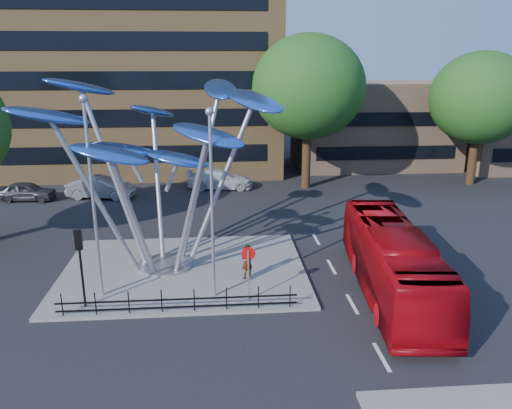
{
  "coord_description": "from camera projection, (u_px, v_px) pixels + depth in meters",
  "views": [
    {
      "loc": [
        0.72,
        -17.19,
        10.43
      ],
      "look_at": [
        2.44,
        4.0,
        4.04
      ],
      "focal_mm": 35.0,
      "sensor_mm": 36.0,
      "label": 1
    }
  ],
  "objects": [
    {
      "name": "ground",
      "position": [
        202.0,
        335.0,
        19.35
      ],
      "size": [
        120.0,
        120.0,
        0.0
      ],
      "primitive_type": "plane",
      "color": "black",
      "rests_on": "ground"
    },
    {
      "name": "traffic_island",
      "position": [
        184.0,
        270.0,
        24.98
      ],
      "size": [
        12.0,
        9.0,
        0.15
      ],
      "primitive_type": "cube",
      "color": "slate",
      "rests_on": "ground"
    },
    {
      "name": "brick_tower",
      "position": [
        138.0,
        2.0,
        45.12
      ],
      "size": [
        25.0,
        15.0,
        30.0
      ],
      "primitive_type": "cube",
      "color": "olive",
      "rests_on": "ground"
    },
    {
      "name": "low_building_near",
      "position": [
        374.0,
        125.0,
        48.08
      ],
      "size": [
        15.0,
        8.0,
        8.0
      ],
      "primitive_type": "cube",
      "color": "tan",
      "rests_on": "ground"
    },
    {
      "name": "tree_right",
      "position": [
        308.0,
        87.0,
        38.66
      ],
      "size": [
        8.8,
        8.8,
        12.11
      ],
      "color": "black",
      "rests_on": "ground"
    },
    {
      "name": "tree_far",
      "position": [
        480.0,
        98.0,
        40.02
      ],
      "size": [
        8.0,
        8.0,
        10.81
      ],
      "color": "black",
      "rests_on": "ground"
    },
    {
      "name": "leaf_sculpture",
      "position": [
        157.0,
        133.0,
        23.59
      ],
      "size": [
        12.72,
        9.54,
        9.51
      ],
      "color": "#9EA0A5",
      "rests_on": "traffic_island"
    },
    {
      "name": "street_lamp_left",
      "position": [
        91.0,
        182.0,
        20.8
      ],
      "size": [
        0.36,
        0.36,
        8.8
      ],
      "color": "#9EA0A5",
      "rests_on": "traffic_island"
    },
    {
      "name": "street_lamp_right",
      "position": [
        212.0,
        188.0,
        20.79
      ],
      "size": [
        0.36,
        0.36,
        8.3
      ],
      "color": "#9EA0A5",
      "rests_on": "traffic_island"
    },
    {
      "name": "traffic_light_island",
      "position": [
        80.0,
        252.0,
        20.6
      ],
      "size": [
        0.28,
        0.18,
        3.42
      ],
      "color": "black",
      "rests_on": "traffic_island"
    },
    {
      "name": "no_entry_sign_island",
      "position": [
        249.0,
        264.0,
        21.39
      ],
      "size": [
        0.6,
        0.1,
        2.45
      ],
      "color": "#9EA0A5",
      "rests_on": "traffic_island"
    },
    {
      "name": "pedestrian_railing_front",
      "position": [
        178.0,
        303.0,
        20.74
      ],
      "size": [
        10.0,
        0.06,
        1.0
      ],
      "color": "black",
      "rests_on": "traffic_island"
    },
    {
      "name": "red_bus",
      "position": [
        392.0,
        261.0,
        22.38
      ],
      "size": [
        3.69,
        11.4,
        3.12
      ],
      "primitive_type": "imported",
      "rotation": [
        0.0,
        0.0,
        -0.1
      ],
      "color": "#9F070E",
      "rests_on": "ground"
    },
    {
      "name": "pedestrian",
      "position": [
        247.0,
        262.0,
        23.73
      ],
      "size": [
        0.74,
        0.68,
        1.69
      ],
      "primitive_type": "imported",
      "rotation": [
        0.0,
        0.0,
        3.74
      ],
      "color": "gray",
      "rests_on": "traffic_island"
    },
    {
      "name": "parked_car_left",
      "position": [
        27.0,
        191.0,
        37.1
      ],
      "size": [
        4.27,
        2.0,
        1.41
      ],
      "primitive_type": "imported",
      "rotation": [
        0.0,
        0.0,
        1.49
      ],
      "color": "#3D3E44",
      "rests_on": "ground"
    },
    {
      "name": "parked_car_mid",
      "position": [
        101.0,
        188.0,
        37.69
      ],
      "size": [
        5.18,
        2.51,
        1.64
      ],
      "primitive_type": "imported",
      "rotation": [
        0.0,
        0.0,
        1.41
      ],
      "color": "#929599",
      "rests_on": "ground"
    },
    {
      "name": "parked_car_right",
      "position": [
        220.0,
        179.0,
        40.42
      ],
      "size": [
        5.44,
        2.6,
        1.53
      ],
      "primitive_type": "imported",
      "rotation": [
        0.0,
        0.0,
        1.48
      ],
      "color": "silver",
      "rests_on": "ground"
    }
  ]
}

